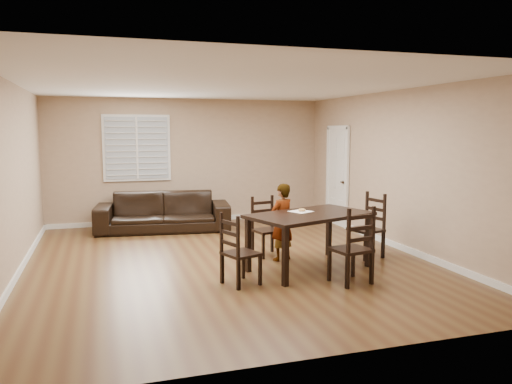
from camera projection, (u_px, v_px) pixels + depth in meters
ground at (227, 261)px, 7.79m from camera, size 7.00×7.00×0.00m
room at (226, 144)px, 7.74m from camera, size 6.04×7.04×2.72m
dining_table at (310, 219)px, 7.23m from camera, size 1.99×1.52×0.83m
chair_near at (264, 228)px, 8.16m from camera, size 0.51×0.48×0.96m
chair_far at (357, 250)px, 6.51m from camera, size 0.55×0.52×1.04m
chair_left at (234, 253)px, 6.48m from camera, size 0.53×0.55×0.96m
chair_right at (372, 227)px, 8.04m from camera, size 0.52×0.55×1.03m
child at (282, 222)px, 7.76m from camera, size 0.52×0.44×1.21m
napkin at (301, 211)px, 7.37m from camera, size 0.38×0.38×0.00m
donut at (302, 210)px, 7.38m from camera, size 0.11×0.11×0.04m
sofa at (163, 212)px, 10.07m from camera, size 2.75×1.35×0.77m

